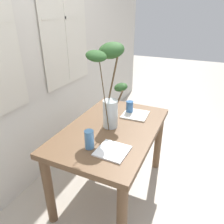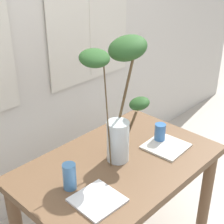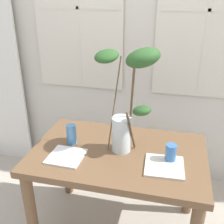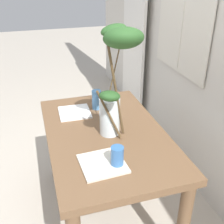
# 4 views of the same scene
# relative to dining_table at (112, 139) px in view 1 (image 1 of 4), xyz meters

# --- Properties ---
(ground) EXTENTS (14.00, 14.00, 0.00)m
(ground) POSITION_rel_dining_table_xyz_m (0.00, 0.00, -0.61)
(ground) COLOR #B7AD9E
(back_wall_with_windows) EXTENTS (5.82, 0.14, 2.71)m
(back_wall_with_windows) POSITION_rel_dining_table_xyz_m (0.00, 0.87, 0.76)
(back_wall_with_windows) COLOR beige
(back_wall_with_windows) RESTS_ON ground
(dining_table) EXTENTS (1.20, 0.77, 0.73)m
(dining_table) POSITION_rel_dining_table_xyz_m (0.00, 0.00, 0.00)
(dining_table) COLOR brown
(dining_table) RESTS_ON ground
(vase_with_branches) EXTENTS (0.49, 0.30, 0.75)m
(vase_with_branches) POSITION_rel_dining_table_xyz_m (0.06, 0.04, 0.53)
(vase_with_branches) COLOR silver
(vase_with_branches) RESTS_ON dining_table
(drinking_glass_blue_left) EXTENTS (0.07, 0.07, 0.15)m
(drinking_glass_blue_left) POSITION_rel_dining_table_xyz_m (-0.35, 0.03, 0.20)
(drinking_glass_blue_left) COLOR #4C84BC
(drinking_glass_blue_left) RESTS_ON dining_table
(drinking_glass_blue_right) EXTENTS (0.07, 0.07, 0.12)m
(drinking_glass_blue_right) POSITION_rel_dining_table_xyz_m (0.36, -0.03, 0.18)
(drinking_glass_blue_right) COLOR #386BAD
(drinking_glass_blue_right) RESTS_ON dining_table
(plate_square_left) EXTENTS (0.23, 0.23, 0.01)m
(plate_square_left) POSITION_rel_dining_table_xyz_m (-0.32, -0.15, 0.13)
(plate_square_left) COLOR white
(plate_square_left) RESTS_ON dining_table
(plate_square_right) EXTENTS (0.26, 0.26, 0.01)m
(plate_square_right) POSITION_rel_dining_table_xyz_m (0.32, -0.11, 0.13)
(plate_square_right) COLOR silver
(plate_square_right) RESTS_ON dining_table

